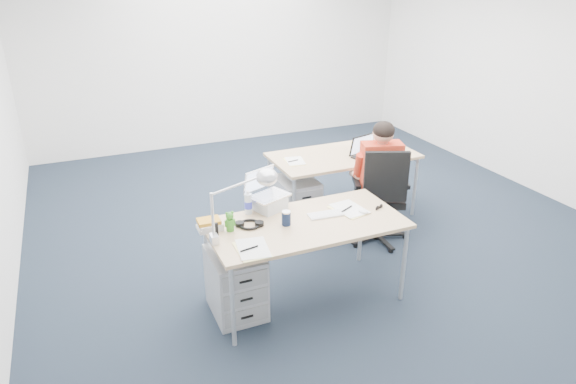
% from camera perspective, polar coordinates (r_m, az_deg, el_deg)
% --- Properties ---
extents(floor, '(7.00, 7.00, 0.00)m').
position_cam_1_polar(floor, '(5.58, 4.05, -4.48)').
color(floor, '#19222D').
rests_on(floor, ground).
extents(room, '(6.02, 7.02, 2.80)m').
position_cam_1_polar(room, '(5.01, 4.62, 13.08)').
color(room, silver).
rests_on(room, ground).
extents(desk_near, '(1.60, 0.80, 0.73)m').
position_cam_1_polar(desk_near, '(4.20, 1.98, -3.92)').
color(desk_near, tan).
rests_on(desk_near, ground).
extents(desk_far, '(1.60, 0.80, 0.73)m').
position_cam_1_polar(desk_far, '(5.74, 6.14, 3.76)').
color(desk_far, tan).
rests_on(desk_far, ground).
extents(office_chair, '(0.86, 0.86, 1.04)m').
position_cam_1_polar(office_chair, '(5.37, 10.05, -2.48)').
color(office_chair, black).
rests_on(office_chair, ground).
extents(seated_person, '(0.52, 0.76, 1.26)m').
position_cam_1_polar(seated_person, '(5.38, 9.73, 1.55)').
color(seated_person, red).
rests_on(seated_person, ground).
extents(drawer_pedestal_near, '(0.40, 0.50, 0.55)m').
position_cam_1_polar(drawer_pedestal_near, '(4.26, -5.81, -10.01)').
color(drawer_pedestal_near, '#AEB0B4').
rests_on(drawer_pedestal_near, ground).
extents(drawer_pedestal_far, '(0.40, 0.50, 0.55)m').
position_cam_1_polar(drawer_pedestal_far, '(5.59, 0.92, -1.22)').
color(drawer_pedestal_far, '#AEB0B4').
rests_on(drawer_pedestal_far, ground).
extents(silver_laptop, '(0.39, 0.35, 0.34)m').
position_cam_1_polar(silver_laptop, '(4.33, -2.07, 0.10)').
color(silver_laptop, silver).
rests_on(silver_laptop, desk_near).
extents(wireless_keyboard, '(0.31, 0.15, 0.02)m').
position_cam_1_polar(wireless_keyboard, '(4.30, 4.26, -2.50)').
color(wireless_keyboard, white).
rests_on(wireless_keyboard, desk_near).
extents(computer_mouse, '(0.09, 0.11, 0.03)m').
position_cam_1_polar(computer_mouse, '(4.36, 8.36, -2.15)').
color(computer_mouse, white).
rests_on(computer_mouse, desk_near).
extents(headphones, '(0.28, 0.25, 0.04)m').
position_cam_1_polar(headphones, '(4.12, -4.30, -3.54)').
color(headphones, black).
rests_on(headphones, desk_near).
extents(can_koozie, '(0.08, 0.08, 0.12)m').
position_cam_1_polar(can_koozie, '(4.11, -0.20, -2.92)').
color(can_koozie, '#131E3B').
rests_on(can_koozie, desk_near).
extents(water_bottle, '(0.08, 0.08, 0.21)m').
position_cam_1_polar(water_bottle, '(4.29, -4.44, -1.15)').
color(water_bottle, silver).
rests_on(water_bottle, desk_near).
extents(bear_figurine, '(0.10, 0.08, 0.17)m').
position_cam_1_polar(bear_figurine, '(4.03, -6.48, -3.22)').
color(bear_figurine, '#227920').
rests_on(bear_figurine, desk_near).
extents(book_stack, '(0.21, 0.16, 0.09)m').
position_cam_1_polar(book_stack, '(4.09, -8.70, -3.59)').
color(book_stack, silver).
rests_on(book_stack, desk_near).
extents(cordless_phone, '(0.04, 0.03, 0.14)m').
position_cam_1_polar(cordless_phone, '(3.93, -8.05, -4.35)').
color(cordless_phone, black).
rests_on(cordless_phone, desk_near).
extents(papers_left, '(0.25, 0.34, 0.01)m').
position_cam_1_polar(papers_left, '(3.79, -4.02, -6.38)').
color(papers_left, '#FFF093').
rests_on(papers_left, desk_near).
extents(papers_right, '(0.27, 0.35, 0.01)m').
position_cam_1_polar(papers_right, '(4.40, 6.78, -1.95)').
color(papers_right, '#FFF093').
rests_on(papers_right, desk_near).
extents(sunglasses, '(0.11, 0.08, 0.02)m').
position_cam_1_polar(sunglasses, '(4.47, 10.10, -1.70)').
color(sunglasses, black).
rests_on(sunglasses, desk_near).
extents(desk_lamp, '(0.49, 0.19, 0.55)m').
position_cam_1_polar(desk_lamp, '(3.83, -6.02, -1.53)').
color(desk_lamp, silver).
rests_on(desk_lamp, desk_near).
extents(dark_laptop, '(0.41, 0.41, 0.25)m').
position_cam_1_polar(dark_laptop, '(5.63, 9.11, 4.99)').
color(dark_laptop, black).
rests_on(dark_laptop, desk_far).
extents(far_cup, '(0.08, 0.08, 0.09)m').
position_cam_1_polar(far_cup, '(6.20, 10.34, 5.93)').
color(far_cup, white).
rests_on(far_cup, desk_far).
extents(far_papers, '(0.22, 0.29, 0.01)m').
position_cam_1_polar(far_papers, '(5.47, 0.75, 3.41)').
color(far_papers, white).
rests_on(far_papers, desk_far).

